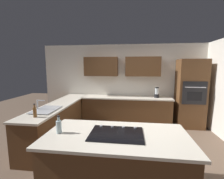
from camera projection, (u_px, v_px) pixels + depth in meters
name	position (u px, v px, depth m)	size (l,w,h in m)	color
ground_plane	(128.00, 151.00, 3.47)	(14.00, 14.00, 0.00)	brown
wall_back	(128.00, 80.00, 5.29)	(6.00, 0.44, 2.60)	white
lower_cabinets_back	(126.00, 111.00, 5.11)	(2.80, 0.60, 0.86)	brown
countertop_back	(126.00, 97.00, 5.05)	(2.84, 0.64, 0.04)	silver
lower_cabinets_side	(60.00, 121.00, 4.18)	(0.60, 2.90, 0.86)	brown
countertop_side	(59.00, 104.00, 4.12)	(0.64, 2.94, 0.04)	silver
island_base	(116.00, 164.00, 2.31)	(1.97, 0.98, 0.86)	brown
island_top	(116.00, 136.00, 2.24)	(2.05, 1.06, 0.04)	silver
wall_oven	(190.00, 94.00, 4.78)	(0.80, 0.66, 2.09)	brown
sink_unit	(46.00, 109.00, 3.48)	(0.46, 0.70, 0.23)	#515456
cooktop	(117.00, 134.00, 2.25)	(0.76, 0.56, 0.03)	black
blender	(157.00, 93.00, 4.92)	(0.15, 0.15, 0.33)	black
dish_soap_bottle	(35.00, 112.00, 2.99)	(0.07, 0.07, 0.26)	brown
oil_bottle	(59.00, 126.00, 2.27)	(0.08, 0.08, 0.26)	silver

